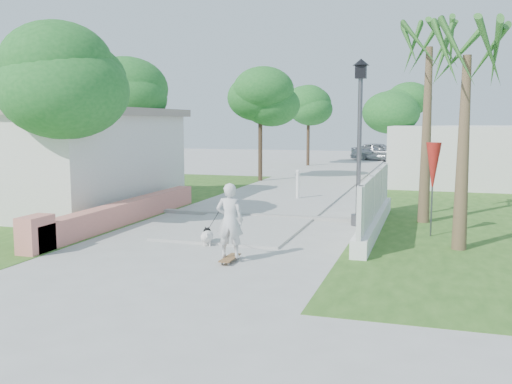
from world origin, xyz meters
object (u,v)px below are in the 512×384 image
(dog, at_px, (207,236))
(parked_car, at_px, (379,152))
(bollard, at_px, (298,184))
(skateboarder, at_px, (218,221))
(patio_umbrella, at_px, (433,168))
(street_lamp, at_px, (359,136))

(dog, xyz_separation_m, parked_car, (1.27, 29.43, 0.45))
(bollard, height_order, skateboarder, skateboarder)
(dog, distance_m, parked_car, 29.47)
(dog, bearing_deg, patio_umbrella, 5.98)
(patio_umbrella, height_order, skateboarder, patio_umbrella)
(bollard, bearing_deg, patio_umbrella, -50.09)
(parked_car, bearing_deg, street_lamp, -169.52)
(street_lamp, distance_m, patio_umbrella, 2.27)
(street_lamp, height_order, bollard, street_lamp)
(street_lamp, xyz_separation_m, skateboarder, (-2.41, -4.26, -1.71))
(skateboarder, height_order, parked_car, skateboarder)
(patio_umbrella, relative_size, skateboarder, 1.21)
(bollard, xyz_separation_m, skateboarder, (0.29, -8.76, 0.13))
(street_lamp, relative_size, patio_umbrella, 1.93)
(street_lamp, bearing_deg, bollard, 120.96)
(patio_umbrella, bearing_deg, parked_car, 97.61)
(skateboarder, distance_m, parked_car, 30.19)
(bollard, height_order, parked_car, parked_car)
(patio_umbrella, distance_m, skateboarder, 5.49)
(street_lamp, distance_m, bollard, 5.56)
(street_lamp, bearing_deg, skateboarder, -119.49)
(patio_umbrella, xyz_separation_m, parked_car, (-3.60, 26.93, -1.02))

